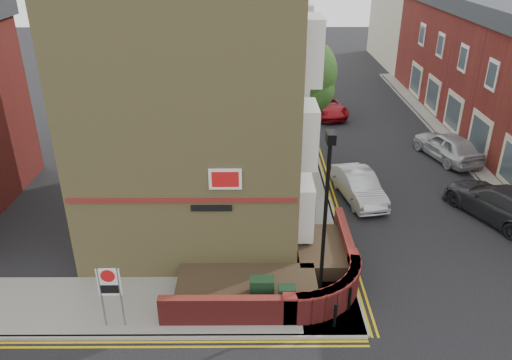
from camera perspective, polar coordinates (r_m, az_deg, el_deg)
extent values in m
plane|color=black|center=(16.39, 1.83, -17.64)|extent=(120.00, 120.00, 0.00)
cube|color=gray|center=(17.70, -10.08, -13.94)|extent=(13.00, 3.00, 0.12)
cube|color=gray|center=(30.14, 4.60, 4.03)|extent=(2.00, 32.00, 0.12)
cube|color=gray|center=(30.46, 26.17, 1.55)|extent=(4.00, 40.00, 0.12)
cube|color=gray|center=(16.60, -10.91, -17.25)|extent=(13.00, 0.15, 0.12)
cube|color=gray|center=(30.24, 6.50, 4.02)|extent=(0.15, 32.00, 0.12)
cube|color=gray|center=(29.63, 22.70, 1.59)|extent=(0.15, 40.00, 0.12)
cube|color=gold|center=(16.46, -11.04, -17.98)|extent=(13.00, 0.28, 0.01)
cube|color=gold|center=(30.30, 6.96, 3.92)|extent=(0.28, 32.00, 0.01)
cube|color=#978750|center=(20.79, -7.14, 9.94)|extent=(8.00, 10.00, 11.00)
cube|color=maroon|center=(17.01, -8.51, -2.32)|extent=(7.80, 0.06, 0.15)
cube|color=white|center=(16.49, -3.53, 0.10)|extent=(1.10, 0.05, 0.75)
cube|color=black|center=(17.03, -5.12, -3.23)|extent=(1.40, 0.04, 0.22)
cylinder|color=black|center=(15.56, 7.78, -6.03)|extent=(0.12, 0.12, 6.00)
cylinder|color=black|center=(17.07, 7.24, -13.45)|extent=(0.20, 0.20, 0.80)
cube|color=black|center=(14.15, 8.54, 4.85)|extent=(0.25, 0.50, 0.30)
cube|color=black|center=(16.89, 0.67, -12.83)|extent=(0.80, 0.45, 1.20)
cube|color=black|center=(16.72, 3.51, -13.58)|extent=(0.55, 0.40, 1.10)
cylinder|color=black|center=(16.49, 9.02, -15.02)|extent=(0.11, 0.11, 0.90)
cylinder|color=black|center=(17.20, 10.65, -13.19)|extent=(0.11, 0.11, 0.90)
cylinder|color=slate|center=(16.64, -17.21, -12.73)|extent=(0.06, 0.06, 2.20)
cylinder|color=slate|center=(16.48, -15.17, -12.85)|extent=(0.06, 0.06, 2.20)
cube|color=white|center=(16.19, -16.46, -11.13)|extent=(0.72, 0.04, 1.00)
cylinder|color=red|center=(16.03, -16.60, -10.47)|extent=(0.44, 0.02, 0.44)
cube|color=maroon|center=(33.47, 26.87, 9.77)|extent=(5.00, 30.00, 7.00)
cube|color=beige|center=(52.65, 17.03, 16.44)|extent=(5.00, 12.00, 7.00)
cylinder|color=#382B1E|center=(27.46, 5.10, 6.98)|extent=(0.24, 0.24, 4.55)
sphere|color=#234617|center=(26.73, 5.32, 12.25)|extent=(3.64, 3.64, 3.64)
sphere|color=#234617|center=(26.70, 6.18, 10.32)|extent=(2.60, 2.60, 2.60)
sphere|color=#234617|center=(27.20, 4.57, 11.53)|extent=(2.86, 2.86, 2.86)
cylinder|color=#382B1E|center=(35.03, 3.98, 11.64)|extent=(0.24, 0.24, 5.04)
sphere|color=#234617|center=(34.43, 4.13, 16.29)|extent=(4.03, 4.03, 4.03)
sphere|color=#234617|center=(34.34, 4.80, 14.65)|extent=(2.88, 2.88, 2.88)
sphere|color=#234617|center=(34.89, 3.55, 15.59)|extent=(3.17, 3.17, 3.17)
cylinder|color=#382B1E|center=(42.84, 3.22, 14.13)|extent=(0.24, 0.24, 4.76)
sphere|color=#234617|center=(42.36, 3.32, 17.73)|extent=(3.81, 3.81, 3.81)
sphere|color=#234617|center=(42.23, 3.88, 16.47)|extent=(2.72, 2.72, 2.72)
sphere|color=#234617|center=(42.81, 2.85, 17.18)|extent=(2.99, 2.99, 2.99)
cylinder|color=black|center=(38.19, 4.23, 11.42)|extent=(0.10, 0.10, 3.20)
imported|color=black|center=(37.72, 4.34, 14.51)|extent=(0.20, 0.16, 1.00)
imported|color=#A8ACB0|center=(24.14, 11.68, -0.69)|extent=(2.20, 4.34, 1.36)
imported|color=maroon|center=(35.70, 7.72, 8.49)|extent=(3.39, 5.37, 1.38)
imported|color=#292A2D|center=(24.47, 26.09, -2.35)|extent=(4.20, 5.74, 1.54)
imported|color=#ABAEB3|center=(29.96, 21.06, 3.65)|extent=(3.09, 4.94, 1.57)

